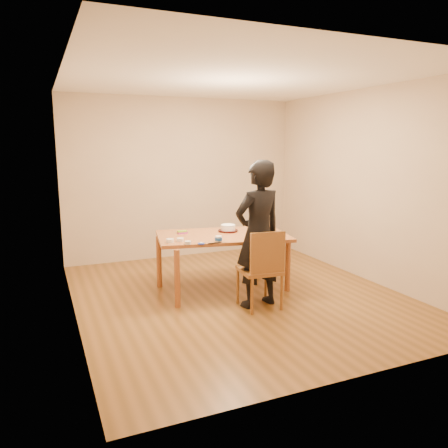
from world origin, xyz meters
name	(u,v)px	position (x,y,z in m)	size (l,w,h in m)	color
room_shell	(227,189)	(0.00, 0.34, 1.35)	(4.00, 4.50, 2.70)	brown
dining_table	(223,236)	(-0.09, 0.30, 0.73)	(1.69, 1.00, 0.04)	brown
dining_chair	(260,270)	(0.06, -0.47, 0.45)	(0.45, 0.45, 0.04)	brown
cake_plate	(228,231)	(0.06, 0.45, 0.76)	(0.27, 0.27, 0.02)	#AF0B11
cake	(228,228)	(0.06, 0.45, 0.80)	(0.20, 0.20, 0.06)	white
frosting_dome	(228,225)	(0.06, 0.45, 0.85)	(0.19, 0.19, 0.03)	white
frosting_tub	(218,239)	(-0.31, -0.09, 0.79)	(0.08, 0.08, 0.07)	white
frosting_lid	(201,244)	(-0.54, -0.11, 0.75)	(0.09, 0.09, 0.01)	#18329E
frosting_dollop	(201,243)	(-0.54, -0.11, 0.77)	(0.04, 0.04, 0.02)	white
ramekin_green	(188,243)	(-0.69, -0.07, 0.77)	(0.08, 0.08, 0.04)	white
ramekin_yellow	(180,240)	(-0.73, 0.12, 0.77)	(0.09, 0.09, 0.04)	white
ramekin_multi	(170,241)	(-0.86, 0.11, 0.77)	(0.09, 0.09, 0.04)	white
candy_box_pink	(183,233)	(-0.56, 0.57, 0.76)	(0.13, 0.06, 0.02)	#D0307C
candy_box_green	(182,231)	(-0.56, 0.57, 0.78)	(0.12, 0.06, 0.02)	green
spatula	(215,243)	(-0.38, -0.15, 0.76)	(0.18, 0.02, 0.01)	black
person	(258,234)	(0.06, -0.43, 0.88)	(0.64, 0.42, 1.75)	black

